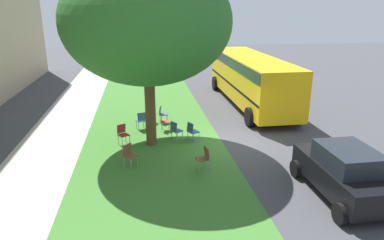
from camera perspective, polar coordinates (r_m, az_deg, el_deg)
ground at (r=15.14m, az=5.95°, el=-3.95°), size 80.00×80.00×0.00m
grass_verge at (r=14.70m, az=-6.26°, el=-4.64°), size 48.00×6.00×0.01m
sidewalk_strip at (r=15.21m, az=-23.11°, el=-5.26°), size 48.00×2.80×0.01m
street_tree at (r=14.08m, az=-7.42°, el=15.63°), size 6.64×6.64×7.55m
chair_0 at (r=17.72m, az=-4.89°, el=1.18°), size 0.50×0.51×0.88m
chair_1 at (r=15.29m, az=-2.72°, el=-1.56°), size 0.58×0.58×0.88m
chair_2 at (r=15.16m, az=0.02°, el=-1.72°), size 0.56×0.57×0.88m
chair_3 at (r=16.80m, az=-8.36°, el=0.09°), size 0.52×0.52×0.88m
chair_4 at (r=13.00m, az=-10.30°, el=-5.50°), size 0.59×0.59×0.88m
chair_5 at (r=17.70m, az=-6.97°, el=1.10°), size 0.56×0.56×0.88m
chair_6 at (r=12.57m, az=1.96°, el=-6.05°), size 0.50×0.50×0.88m
chair_7 at (r=16.58m, az=-4.66°, el=-0.02°), size 0.46×0.47×0.88m
chair_8 at (r=15.16m, az=-11.33°, el=-2.08°), size 0.57×0.57×0.88m
parked_car at (r=11.75m, az=23.73°, el=-7.78°), size 3.70×1.92×1.65m
school_bus at (r=21.13m, az=9.60°, el=7.23°), size 10.40×2.80×2.88m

